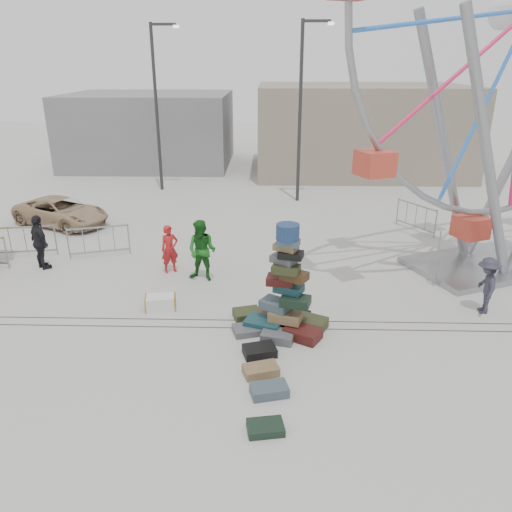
{
  "coord_description": "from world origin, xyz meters",
  "views": [
    {
      "loc": [
        1.65,
        -10.52,
        6.39
      ],
      "look_at": [
        1.29,
        2.5,
        1.23
      ],
      "focal_mm": 35.0,
      "sensor_mm": 36.0,
      "label": 1
    }
  ],
  "objects_px": {
    "lamp_post_right": "(302,104)",
    "barricade_wheel_front": "(438,257)",
    "pedestrian_grey": "(486,285)",
    "barricade_dummy_c": "(99,241)",
    "pedestrian_red": "(170,249)",
    "suitcase_tower": "(286,302)",
    "steamer_trunk": "(161,303)",
    "pedestrian_black": "(40,242)",
    "pedestrian_green": "(202,251)",
    "barricade_dummy_b": "(25,241)",
    "lamp_post_left": "(158,100)",
    "barricade_wheel_back": "(416,217)",
    "parked_suv": "(61,212)"
  },
  "relations": [
    {
      "from": "barricade_dummy_c",
      "to": "pedestrian_grey",
      "type": "bearing_deg",
      "value": -34.72
    },
    {
      "from": "pedestrian_black",
      "to": "pedestrian_grey",
      "type": "xyz_separation_m",
      "value": [
        13.15,
        -2.65,
        -0.12
      ]
    },
    {
      "from": "barricade_dummy_c",
      "to": "pedestrian_red",
      "type": "distance_m",
      "value": 3.0
    },
    {
      "from": "pedestrian_black",
      "to": "lamp_post_right",
      "type": "bearing_deg",
      "value": -93.24
    },
    {
      "from": "barricade_wheel_back",
      "to": "pedestrian_grey",
      "type": "bearing_deg",
      "value": -31.32
    },
    {
      "from": "lamp_post_right",
      "to": "pedestrian_green",
      "type": "bearing_deg",
      "value": -110.29
    },
    {
      "from": "steamer_trunk",
      "to": "pedestrian_red",
      "type": "bearing_deg",
      "value": 85.44
    },
    {
      "from": "suitcase_tower",
      "to": "barricade_dummy_c",
      "type": "xyz_separation_m",
      "value": [
        -6.29,
        4.89,
        -0.24
      ]
    },
    {
      "from": "pedestrian_red",
      "to": "steamer_trunk",
      "type": "bearing_deg",
      "value": -115.32
    },
    {
      "from": "barricade_dummy_b",
      "to": "barricade_wheel_back",
      "type": "distance_m",
      "value": 14.55
    },
    {
      "from": "pedestrian_grey",
      "to": "steamer_trunk",
      "type": "bearing_deg",
      "value": -80.27
    },
    {
      "from": "barricade_wheel_front",
      "to": "pedestrian_black",
      "type": "bearing_deg",
      "value": 109.33
    },
    {
      "from": "suitcase_tower",
      "to": "pedestrian_black",
      "type": "height_order",
      "value": "suitcase_tower"
    },
    {
      "from": "lamp_post_right",
      "to": "barricade_wheel_front",
      "type": "relative_size",
      "value": 4.0
    },
    {
      "from": "barricade_dummy_c",
      "to": "pedestrian_black",
      "type": "relative_size",
      "value": 1.11
    },
    {
      "from": "steamer_trunk",
      "to": "barricade_dummy_c",
      "type": "distance_m",
      "value": 4.84
    },
    {
      "from": "pedestrian_black",
      "to": "pedestrian_grey",
      "type": "height_order",
      "value": "pedestrian_black"
    },
    {
      "from": "parked_suv",
      "to": "barricade_wheel_front",
      "type": "bearing_deg",
      "value": -83.94
    },
    {
      "from": "pedestrian_green",
      "to": "pedestrian_grey",
      "type": "distance_m",
      "value": 8.06
    },
    {
      "from": "pedestrian_black",
      "to": "suitcase_tower",
      "type": "bearing_deg",
      "value": -163.56
    },
    {
      "from": "lamp_post_right",
      "to": "pedestrian_red",
      "type": "xyz_separation_m",
      "value": [
        -4.59,
        -8.83,
        -3.7
      ]
    },
    {
      "from": "pedestrian_green",
      "to": "suitcase_tower",
      "type": "bearing_deg",
      "value": -33.42
    },
    {
      "from": "steamer_trunk",
      "to": "barricade_wheel_front",
      "type": "distance_m",
      "value": 8.72
    },
    {
      "from": "barricade_dummy_c",
      "to": "pedestrian_green",
      "type": "bearing_deg",
      "value": -42.75
    },
    {
      "from": "lamp_post_left",
      "to": "barricade_wheel_back",
      "type": "distance_m",
      "value": 13.64
    },
    {
      "from": "steamer_trunk",
      "to": "pedestrian_green",
      "type": "distance_m",
      "value": 2.32
    },
    {
      "from": "parked_suv",
      "to": "barricade_dummy_b",
      "type": "bearing_deg",
      "value": -153.14
    },
    {
      "from": "barricade_wheel_back",
      "to": "pedestrian_red",
      "type": "relative_size",
      "value": 1.29
    },
    {
      "from": "barricade_wheel_front",
      "to": "pedestrian_grey",
      "type": "bearing_deg",
      "value": -150.6
    },
    {
      "from": "suitcase_tower",
      "to": "barricade_dummy_c",
      "type": "relative_size",
      "value": 1.41
    },
    {
      "from": "suitcase_tower",
      "to": "steamer_trunk",
      "type": "distance_m",
      "value": 3.6
    },
    {
      "from": "lamp_post_right",
      "to": "parked_suv",
      "type": "bearing_deg",
      "value": -157.69
    },
    {
      "from": "lamp_post_left",
      "to": "barricade_wheel_front",
      "type": "height_order",
      "value": "lamp_post_left"
    },
    {
      "from": "pedestrian_red",
      "to": "pedestrian_green",
      "type": "xyz_separation_m",
      "value": [
        1.11,
        -0.58,
        0.18
      ]
    },
    {
      "from": "pedestrian_green",
      "to": "pedestrian_black",
      "type": "bearing_deg",
      "value": -170.65
    },
    {
      "from": "pedestrian_green",
      "to": "pedestrian_black",
      "type": "xyz_separation_m",
      "value": [
        -5.33,
        0.74,
        -0.05
      ]
    },
    {
      "from": "suitcase_tower",
      "to": "steamer_trunk",
      "type": "relative_size",
      "value": 3.44
    },
    {
      "from": "pedestrian_black",
      "to": "parked_suv",
      "type": "height_order",
      "value": "pedestrian_black"
    },
    {
      "from": "barricade_dummy_c",
      "to": "pedestrian_red",
      "type": "height_order",
      "value": "pedestrian_red"
    },
    {
      "from": "suitcase_tower",
      "to": "barricade_dummy_c",
      "type": "distance_m",
      "value": 7.97
    },
    {
      "from": "lamp_post_left",
      "to": "steamer_trunk",
      "type": "xyz_separation_m",
      "value": [
        2.61,
        -13.41,
        -4.29
      ]
    },
    {
      "from": "lamp_post_right",
      "to": "barricade_dummy_c",
      "type": "relative_size",
      "value": 4.0
    },
    {
      "from": "barricade_dummy_b",
      "to": "barricade_wheel_front",
      "type": "relative_size",
      "value": 1.0
    },
    {
      "from": "pedestrian_red",
      "to": "barricade_dummy_c",
      "type": "bearing_deg",
      "value": 125.01
    },
    {
      "from": "barricade_dummy_c",
      "to": "lamp_post_right",
      "type": "bearing_deg",
      "value": 29.24
    },
    {
      "from": "steamer_trunk",
      "to": "barricade_dummy_b",
      "type": "bearing_deg",
      "value": 136.03
    },
    {
      "from": "lamp_post_left",
      "to": "suitcase_tower",
      "type": "bearing_deg",
      "value": -67.45
    },
    {
      "from": "steamer_trunk",
      "to": "pedestrian_red",
      "type": "xyz_separation_m",
      "value": [
        -0.2,
        2.58,
        0.59
      ]
    },
    {
      "from": "lamp_post_right",
      "to": "suitcase_tower",
      "type": "relative_size",
      "value": 2.84
    },
    {
      "from": "barricade_wheel_front",
      "to": "pedestrian_grey",
      "type": "height_order",
      "value": "pedestrian_grey"
    }
  ]
}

